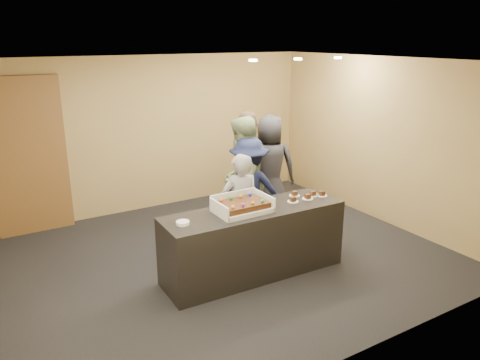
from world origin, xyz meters
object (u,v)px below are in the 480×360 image
Objects in this scene: serving_counter at (254,242)px; person_navy_man at (249,189)px; sheet_cake at (243,204)px; person_dark_suit at (269,167)px; plate_stack at (183,223)px; person_sage_man at (242,178)px; person_server_grey at (240,208)px; person_brown_extra at (248,170)px; storage_cabinet at (28,157)px; cake_box at (241,208)px.

person_navy_man reaches higher than serving_counter.
sheet_cake is at bearing 80.68° from person_navy_man.
person_dark_suit is at bearing -116.55° from person_navy_man.
plate_stack is 1.86m from person_sage_man.
person_navy_man is at bearing 68.32° from person_dark_suit.
person_server_grey is 0.70m from person_navy_man.
serving_counter is 1.51× the size of person_navy_man.
person_dark_suit is (0.49, 0.10, -0.06)m from person_brown_extra.
person_sage_man is at bearing 59.09° from sheet_cake.
plate_stack reaches higher than serving_counter.
cake_box is (2.03, -2.98, -0.28)m from storage_cabinet.
person_brown_extra is (0.27, 0.47, 0.16)m from person_navy_man.
cake_box is at bearing 1.11° from plate_stack.
cake_box is 0.45× the size of person_server_grey.
cake_box is at bearing 79.98° from person_navy_man.
serving_counter is 3.51× the size of cake_box.
storage_cabinet reaches higher than sheet_cake.
sheet_cake reaches higher than serving_counter.
person_dark_suit is (1.31, 1.55, 0.44)m from serving_counter.
person_sage_man is 0.99× the size of person_brown_extra.
person_server_grey is at bearing 74.42° from person_navy_man.
person_dark_suit is at bearing 45.92° from cake_box.
serving_counter is 15.12× the size of plate_stack.
person_server_grey is at bearing 3.93° from person_brown_extra.
serving_counter is at bearing 87.29° from person_server_grey.
cake_box is 0.38× the size of person_dark_suit.
cake_box is at bearing 67.48° from person_server_grey.
cake_box is 0.54m from person_server_grey.
person_brown_extra reaches higher than sheet_cake.
person_server_grey is (1.06, 0.46, -0.16)m from plate_stack.
storage_cabinet reaches higher than person_sage_man.
person_sage_man is 0.45m from person_brown_extra.
person_sage_man is 0.21m from person_navy_man.
person_sage_man reaches higher than person_navy_man.
plate_stack is at bearing -178.89° from cake_box.
sheet_cake is 2.15m from person_dark_suit.
sheet_cake is (-0.17, -0.00, 0.55)m from serving_counter.
cake_box is at bearing 173.10° from serving_counter.
storage_cabinet is at bearing 112.22° from plate_stack.
cake_box is 0.37× the size of person_sage_man.
person_server_grey reaches higher than plate_stack.
storage_cabinet is 1.29× the size of person_brown_extra.
storage_cabinet is 1.31× the size of person_sage_man.
sheet_cake is at bearing 78.00° from person_dark_suit.
serving_counter is 0.98× the size of storage_cabinet.
storage_cabinet is 4.19× the size of sheet_cake.
plate_stack is (-0.81, 0.01, -0.08)m from sheet_cake.
person_server_grey is at bearing 23.44° from plate_stack.
cake_box is (-0.17, 0.03, 0.50)m from serving_counter.
person_brown_extra is (3.02, -1.55, -0.28)m from storage_cabinet.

